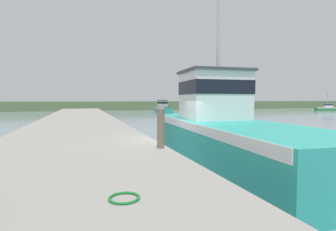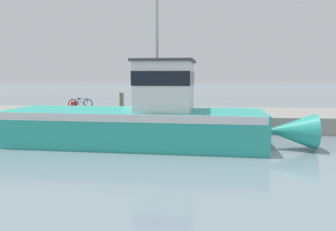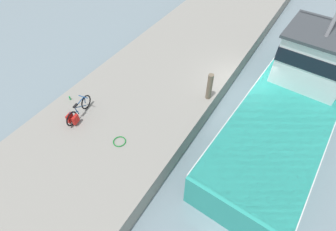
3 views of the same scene
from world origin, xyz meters
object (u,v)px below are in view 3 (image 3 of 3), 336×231
object	(u,v)px
mooring_post	(209,87)
water_bottle_on_curb	(70,98)
fishing_boat_main	(297,94)
bicycle_touring	(77,113)

from	to	relation	value
mooring_post	water_bottle_on_curb	bearing A→B (deg)	-146.90
fishing_boat_main	mooring_post	distance (m)	3.94
bicycle_touring	mooring_post	xyz separation A→B (m)	(4.13, 4.05, 0.33)
fishing_boat_main	mooring_post	size ratio (longest dim) A/B	10.69
bicycle_touring	mooring_post	distance (m)	5.79
fishing_boat_main	bicycle_touring	bearing A→B (deg)	-137.99
fishing_boat_main	bicycle_touring	distance (m)	9.63
water_bottle_on_curb	mooring_post	bearing A→B (deg)	33.10
fishing_boat_main	water_bottle_on_curb	size ratio (longest dim) A/B	73.13
bicycle_touring	mooring_post	bearing A→B (deg)	34.06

